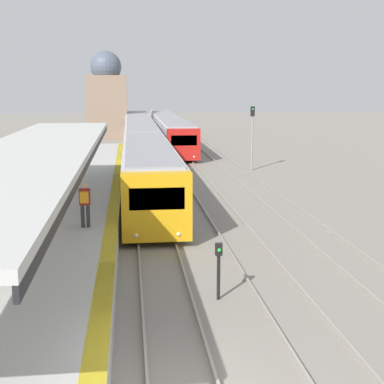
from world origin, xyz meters
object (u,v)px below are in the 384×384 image
(train_near, at_px, (141,140))
(signal_mast_far, at_px, (252,130))
(person_on_platform, at_px, (85,201))
(train_far, at_px, (168,128))
(signal_post_near, at_px, (219,265))

(train_near, relative_size, signal_mast_far, 10.96)
(person_on_platform, bearing_deg, signal_mast_far, 60.96)
(train_near, distance_m, signal_mast_far, 10.54)
(train_far, bearing_deg, signal_mast_far, -77.34)
(signal_post_near, xyz_separation_m, signal_mast_far, (6.51, 24.12, 1.92))
(person_on_platform, relative_size, signal_post_near, 0.98)
(signal_mast_far, bearing_deg, person_on_platform, -119.04)
(signal_mast_far, bearing_deg, train_far, 102.66)
(train_near, xyz_separation_m, signal_post_near, (1.50, -30.86, -0.63))
(person_on_platform, distance_m, signal_mast_far, 21.97)
(train_far, relative_size, signal_post_near, 20.08)
(person_on_platform, height_order, train_near, train_near)
(train_near, relative_size, signal_post_near, 30.34)
(train_far, relative_size, signal_mast_far, 7.26)
(person_on_platform, relative_size, train_far, 0.05)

